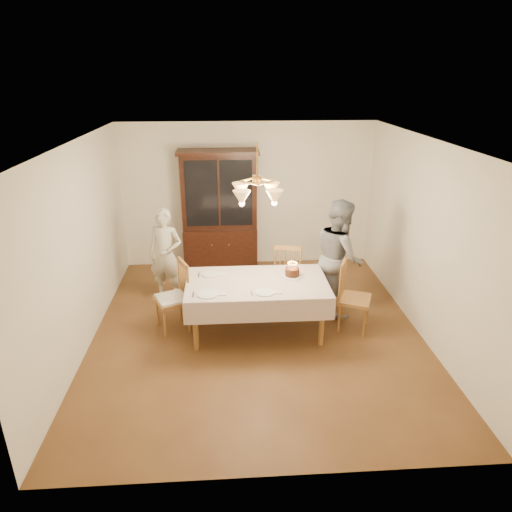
{
  "coord_description": "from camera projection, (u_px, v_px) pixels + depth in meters",
  "views": [
    {
      "loc": [
        -0.38,
        -5.54,
        3.38
      ],
      "look_at": [
        0.0,
        0.2,
        1.05
      ],
      "focal_mm": 32.0,
      "sensor_mm": 36.0,
      "label": 1
    }
  ],
  "objects": [
    {
      "name": "elderly_woman",
      "position": [
        166.0,
        255.0,
        7.04
      ],
      "size": [
        0.62,
        0.49,
        1.49
      ],
      "primitive_type": "imported",
      "rotation": [
        0.0,
        0.0,
        -0.26
      ],
      "color": "beige",
      "rests_on": "ground"
    },
    {
      "name": "birthday_cake",
      "position": [
        292.0,
        272.0,
        6.28
      ],
      "size": [
        0.3,
        0.3,
        0.2
      ],
      "color": "white",
      "rests_on": "dining_table"
    },
    {
      "name": "china_hutch",
      "position": [
        220.0,
        214.0,
        8.08
      ],
      "size": [
        1.38,
        0.54,
        2.16
      ],
      "color": "black",
      "rests_on": "ground"
    },
    {
      "name": "ground",
      "position": [
        257.0,
        330.0,
        6.42
      ],
      "size": [
        5.0,
        5.0,
        0.0
      ],
      "primitive_type": "plane",
      "color": "#573419",
      "rests_on": "ground"
    },
    {
      "name": "place_setting_near_right",
      "position": [
        266.0,
        292.0,
        5.82
      ],
      "size": [
        0.4,
        0.25,
        0.02
      ],
      "color": "white",
      "rests_on": "dining_table"
    },
    {
      "name": "place_setting_far_left",
      "position": [
        211.0,
        274.0,
        6.34
      ],
      "size": [
        0.38,
        0.23,
        0.02
      ],
      "color": "white",
      "rests_on": "dining_table"
    },
    {
      "name": "chair_far_side",
      "position": [
        288.0,
        276.0,
        7.07
      ],
      "size": [
        0.53,
        0.51,
        1.0
      ],
      "color": "brown",
      "rests_on": "ground"
    },
    {
      "name": "dining_table",
      "position": [
        257.0,
        287.0,
        6.16
      ],
      "size": [
        1.9,
        1.1,
        0.76
      ],
      "color": "brown",
      "rests_on": "ground"
    },
    {
      "name": "room_shell",
      "position": [
        257.0,
        223.0,
        5.82
      ],
      "size": [
        5.0,
        5.0,
        5.0
      ],
      "color": "white",
      "rests_on": "ground"
    },
    {
      "name": "adult_in_grey",
      "position": [
        339.0,
        256.0,
        6.7
      ],
      "size": [
        0.69,
        0.86,
        1.71
      ],
      "primitive_type": "imported",
      "rotation": [
        0.0,
        0.0,
        1.62
      ],
      "color": "slate",
      "rests_on": "ground"
    },
    {
      "name": "chandelier",
      "position": [
        257.0,
        193.0,
        5.67
      ],
      "size": [
        0.62,
        0.62,
        0.73
      ],
      "color": "#BF8C3F",
      "rests_on": "ground"
    },
    {
      "name": "chair_right_end",
      "position": [
        354.0,
        300.0,
        6.32
      ],
      "size": [
        0.56,
        0.57,
        1.0
      ],
      "color": "brown",
      "rests_on": "ground"
    },
    {
      "name": "chair_left_end",
      "position": [
        172.0,
        300.0,
        6.3
      ],
      "size": [
        0.56,
        0.57,
        1.0
      ],
      "color": "brown",
      "rests_on": "ground"
    },
    {
      "name": "place_setting_near_left",
      "position": [
        209.0,
        294.0,
        5.77
      ],
      "size": [
        0.42,
        0.27,
        0.02
      ],
      "color": "white",
      "rests_on": "dining_table"
    }
  ]
}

